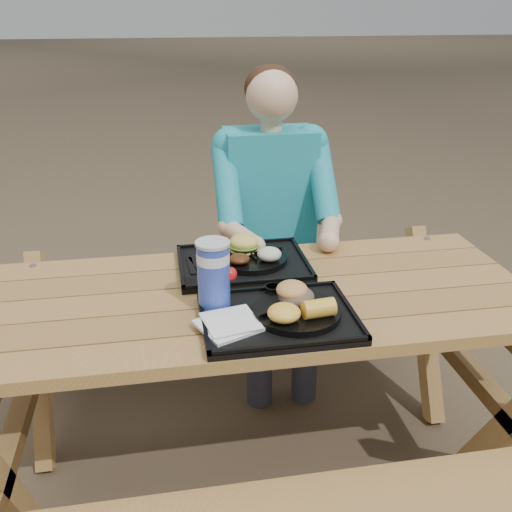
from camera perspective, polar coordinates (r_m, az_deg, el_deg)
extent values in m
plane|color=#999999|center=(2.30, 0.00, -20.49)|extent=(60.00, 60.00, 0.00)
cube|color=black|center=(1.69, 2.22, -6.26)|extent=(0.45, 0.35, 0.02)
cube|color=black|center=(2.02, -1.31, -0.88)|extent=(0.45, 0.35, 0.02)
cylinder|color=black|center=(1.68, 4.11, -5.59)|extent=(0.26, 0.26, 0.02)
cylinder|color=black|center=(2.03, -0.52, -0.19)|extent=(0.26, 0.26, 0.02)
cube|color=white|center=(1.62, -2.84, -6.85)|extent=(0.20, 0.20, 0.02)
cylinder|color=#162FA6|center=(1.70, -4.26, -1.94)|extent=(0.10, 0.10, 0.20)
cylinder|color=black|center=(1.79, 1.72, -3.45)|extent=(0.05, 0.05, 0.03)
cylinder|color=gold|center=(1.79, 2.99, -3.49)|extent=(0.05, 0.05, 0.03)
ellipsoid|color=yellow|center=(1.61, 2.82, -5.70)|extent=(0.10, 0.10, 0.05)
cube|color=black|center=(2.01, -5.97, -0.82)|extent=(0.06, 0.14, 0.01)
ellipsoid|color=#4F250F|center=(1.95, -1.69, -0.30)|extent=(0.07, 0.07, 0.03)
ellipsoid|color=beige|center=(1.97, 1.34, 0.19)|extent=(0.08, 0.08, 0.05)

